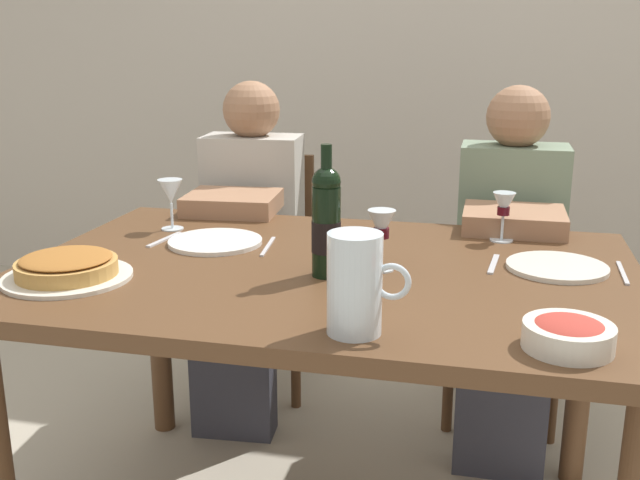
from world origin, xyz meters
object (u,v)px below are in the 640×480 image
Objects in this scene: water_pitcher at (355,290)px; diner_right at (509,261)px; salad_bowl at (568,334)px; dining_table at (327,302)px; chair_left at (263,255)px; diner_left at (247,241)px; dinner_plate_right_setting at (557,267)px; wine_glass_centre at (171,193)px; wine_bottle at (326,222)px; chair_right at (506,274)px; baked_tart at (67,268)px; wine_glass_left_diner at (381,228)px; dinner_plate_left_setting at (215,242)px; wine_glass_right_diner at (504,207)px.

diner_right is (0.31, 1.03, -0.23)m from water_pitcher.
dining_table is at bearing 144.57° from salad_bowl.
water_pitcher is at bearing 110.06° from chair_left.
water_pitcher is at bearing 114.04° from diner_left.
wine_glass_centre is at bearing 172.49° from dinner_plate_right_setting.
wine_bottle is 1.11m from chair_right.
chair_left is (0.07, 0.65, -0.37)m from wine_glass_centre.
dinner_plate_right_setting is 0.28× the size of chair_left.
wine_glass_centre is at bearing 84.67° from baked_tart.
diner_right is at bearing 63.30° from wine_glass_left_diner.
dining_table is at bearing -21.36° from dinner_plate_left_setting.
chair_right is at bearing 32.77° from wine_glass_centre.
water_pitcher is at bearing -68.19° from wine_bottle.
salad_bowl reaches higher than dinner_plate_right_setting.
baked_tart is at bearing -149.64° from wine_glass_right_diner.
wine_glass_centre is 0.24m from dinner_plate_left_setting.
wine_glass_left_diner is 0.17× the size of chair_left.
dinner_plate_left_setting is at bearing 158.64° from dining_table.
water_pitcher is 0.73m from baked_tart.
salad_bowl is 1.04m from diner_right.
wine_glass_left_diner is at bearing 126.07° from diner_left.
chair_right is (0.97, 0.63, -0.37)m from wine_glass_centre.
chair_left is at bearing 123.25° from wine_glass_left_diner.
wine_bottle is at bearing 148.93° from salad_bowl.
wine_glass_left_diner is 0.17× the size of chair_right.
chair_left is (-1.00, 0.79, -0.27)m from dinner_plate_right_setting.
wine_glass_right_diner reaches higher than baked_tart.
wine_glass_right_diner is at bearing 142.64° from chair_left.
water_pitcher is at bearing 73.36° from diner_right.
dinner_plate_right_setting is (1.12, 0.34, -0.02)m from baked_tart.
wine_glass_left_diner reaches higher than salad_bowl.
dinner_plate_left_setting is (-0.49, 0.53, -0.08)m from water_pitcher.
dining_table is 0.79m from diner_right.
wine_glass_right_diner reaches higher than dining_table.
dinner_plate_right_setting is at bearing 51.26° from water_pitcher.
wine_bottle is 0.27× the size of diner_right.
wine_bottle is 2.10× the size of wine_glass_left_diner.
chair_right is at bearing 62.88° from dining_table.
wine_glass_left_diner is (0.13, 0.01, 0.20)m from dining_table.
wine_glass_right_diner is at bearing 86.33° from chair_right.
salad_bowl is 0.68× the size of dinner_plate_right_setting.
water_pitcher is 0.81× the size of dinner_plate_right_setting.
chair_left is at bearing 98.38° from dinner_plate_left_setting.
baked_tart is 2.00× the size of wine_glass_left_diner.
chair_left and chair_right have the same top height.
wine_bottle is 0.61m from baked_tart.
wine_glass_centre is (-0.52, 0.25, 0.20)m from dining_table.
wine_bottle is 1.05× the size of baked_tart.
water_pitcher is 0.39m from salad_bowl.
wine_bottle is 1.22× the size of dinner_plate_left_setting.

